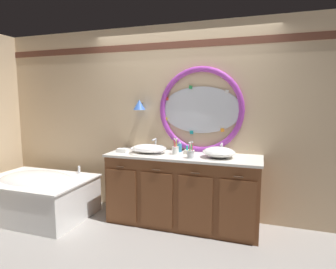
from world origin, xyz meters
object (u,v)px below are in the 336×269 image
at_px(sink_basin_right, 219,152).
at_px(folded_hand_towel, 122,150).
at_px(toothbrush_holder_left, 175,150).
at_px(toiletry_basket, 189,151).
at_px(soap_dispenser, 180,147).
at_px(bathtub, 37,193).
at_px(sink_basin_left, 148,149).
at_px(toothbrush_holder_right, 190,154).

xyz_separation_m(sink_basin_right, folded_hand_towel, (-1.27, -0.05, -0.04)).
relative_size(toothbrush_holder_left, toiletry_basket, 1.72).
xyz_separation_m(toothbrush_holder_left, folded_hand_towel, (-0.71, -0.09, -0.03)).
height_order(sink_basin_right, soap_dispenser, soap_dispenser).
distance_m(bathtub, sink_basin_left, 1.68).
bearing_deg(soap_dispenser, bathtub, -162.58).
bearing_deg(toothbrush_holder_right, soap_dispenser, 124.45).
xyz_separation_m(toothbrush_holder_right, soap_dispenser, (-0.24, 0.34, 0.01)).
relative_size(bathtub, folded_hand_towel, 9.95).
bearing_deg(bathtub, sink_basin_left, 14.18).
xyz_separation_m(toothbrush_holder_left, toiletry_basket, (0.16, 0.09, -0.03)).
xyz_separation_m(sink_basin_left, soap_dispenser, (0.36, 0.21, 0.00)).
xyz_separation_m(sink_basin_right, toiletry_basket, (-0.40, 0.12, -0.04)).
bearing_deg(sink_basin_left, sink_basin_right, 0.00).
bearing_deg(soap_dispenser, toothbrush_holder_right, -55.55).
height_order(sink_basin_right, toothbrush_holder_left, toothbrush_holder_left).
bearing_deg(toothbrush_holder_left, folded_hand_towel, -172.87).
bearing_deg(sink_basin_right, toothbrush_holder_right, -156.54).
bearing_deg(sink_basin_right, bathtub, -171.07).
distance_m(sink_basin_right, toothbrush_holder_left, 0.56).
distance_m(sink_basin_left, soap_dispenser, 0.42).
relative_size(toothbrush_holder_right, soap_dispenser, 1.46).
height_order(sink_basin_left, sink_basin_right, sink_basin_right).
xyz_separation_m(bathtub, toothbrush_holder_right, (2.10, 0.24, 0.64)).
bearing_deg(bathtub, soap_dispenser, 17.42).
height_order(toothbrush_holder_right, toiletry_basket, toothbrush_holder_right).
distance_m(toothbrush_holder_right, soap_dispenser, 0.42).
relative_size(bathtub, toiletry_basket, 11.75).
distance_m(sink_basin_left, toiletry_basket, 0.53).
relative_size(sink_basin_left, toothbrush_holder_left, 2.22).
bearing_deg(sink_basin_right, soap_dispenser, 159.54).
distance_m(bathtub, toothbrush_holder_right, 2.21).
xyz_separation_m(bathtub, toothbrush_holder_left, (1.86, 0.42, 0.64)).
bearing_deg(sink_basin_left, soap_dispenser, 29.55).
distance_m(bathtub, toothbrush_holder_left, 2.01).
height_order(toothbrush_holder_left, soap_dispenser, toothbrush_holder_left).
xyz_separation_m(toothbrush_holder_right, folded_hand_towel, (-0.95, 0.08, -0.03)).
height_order(toothbrush_holder_left, toothbrush_holder_right, toothbrush_holder_left).
relative_size(sink_basin_left, toothbrush_holder_right, 2.27).
height_order(bathtub, folded_hand_towel, folded_hand_towel).
height_order(soap_dispenser, folded_hand_towel, soap_dispenser).
bearing_deg(soap_dispenser, folded_hand_towel, -160.12).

